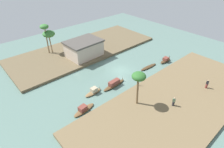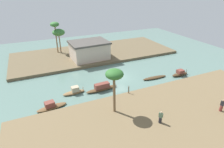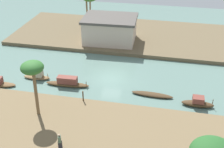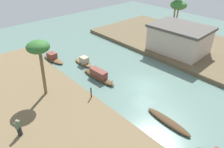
# 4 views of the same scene
# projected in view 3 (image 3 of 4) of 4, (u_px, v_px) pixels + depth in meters

# --- Properties ---
(river_water) EXTENTS (64.51, 64.51, 0.00)m
(river_water) POSITION_uv_depth(u_px,v_px,m) (111.00, 77.00, 37.73)
(river_water) COLOR slate
(river_water) RESTS_ON ground
(riverbank_right) EXTENTS (37.41, 14.91, 0.53)m
(riverbank_right) POSITION_uv_depth(u_px,v_px,m) (128.00, 35.00, 49.10)
(riverbank_right) COLOR brown
(riverbank_right) RESTS_ON ground
(sampan_open_hull) EXTENTS (3.44, 1.07, 1.15)m
(sampan_open_hull) POSITION_uv_depth(u_px,v_px,m) (198.00, 103.00, 32.11)
(sampan_open_hull) COLOR #47331E
(sampan_open_hull) RESTS_ON river_water
(sampan_with_red_awning) EXTENTS (4.77, 1.17, 0.35)m
(sampan_with_red_awning) POSITION_uv_depth(u_px,v_px,m) (152.00, 95.00, 33.93)
(sampan_with_red_awning) COLOR #47331E
(sampan_with_red_awning) RESTS_ON river_water
(sampan_midstream) EXTENTS (5.34, 1.31, 1.22)m
(sampan_midstream) POSITION_uv_depth(u_px,v_px,m) (67.00, 82.00, 35.69)
(sampan_midstream) COLOR brown
(sampan_midstream) RESTS_ON river_water
(sampan_foreground) EXTENTS (3.43, 1.20, 1.15)m
(sampan_foreground) POSITION_uv_depth(u_px,v_px,m) (37.00, 76.00, 37.19)
(sampan_foreground) COLOR brown
(sampan_foreground) RESTS_ON river_water
(person_by_mooring) EXTENTS (0.48, 0.50, 1.60)m
(person_by_mooring) POSITION_uv_depth(u_px,v_px,m) (60.00, 142.00, 25.63)
(person_by_mooring) COLOR #232328
(person_by_mooring) RESTS_ON riverbank_left
(mooring_post) EXTENTS (0.14, 0.14, 1.18)m
(mooring_post) POSITION_uv_depth(u_px,v_px,m) (83.00, 96.00, 31.98)
(mooring_post) COLOR #4C3823
(mooring_post) RESTS_ON riverbank_left
(palm_tree_left_near) EXTENTS (2.20, 2.20, 5.86)m
(palm_tree_left_near) POSITION_uv_depth(u_px,v_px,m) (32.00, 70.00, 27.89)
(palm_tree_left_near) COLOR brown
(palm_tree_left_near) RESTS_ON riverbank_left
(riverside_building) EXTENTS (8.27, 6.40, 3.79)m
(riverside_building) POSITION_uv_depth(u_px,v_px,m) (110.00, 29.00, 45.49)
(riverside_building) COLOR #C6B29E
(riverside_building) RESTS_ON riverbank_right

